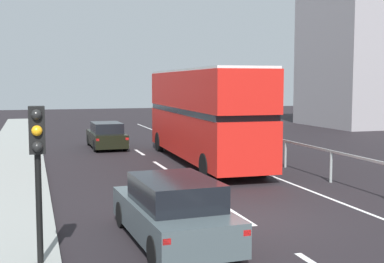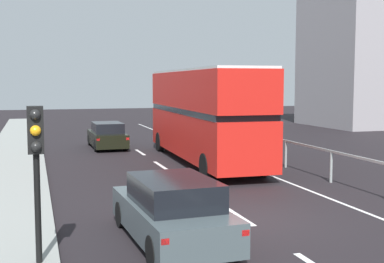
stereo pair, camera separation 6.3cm
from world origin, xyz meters
The scene contains 7 objects.
ground_plane centered at (0.00, 0.00, -0.05)m, with size 73.19×120.00×0.10m, color black.
lane_paint_markings centered at (2.13, 8.26, 0.00)m, with size 3.68×46.00×0.01m.
bridge_side_railing centered at (5.00, 9.00, 0.95)m, with size 0.10×42.00×1.18m.
double_decker_bus_red centered at (2.09, 9.66, 2.26)m, with size 2.80×11.40×4.20m.
hatchback_car_near centered at (-2.31, -1.27, 0.71)m, with size 2.04×4.50×1.49m.
traffic_signal_pole centered at (-5.23, -2.23, 2.41)m, with size 0.30×0.42×3.03m.
sedan_car_ahead centered at (-1.39, 16.12, 0.69)m, with size 1.79×4.34×1.43m.
Camera 1 is at (-5.31, -12.29, 3.61)m, focal length 48.01 mm.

